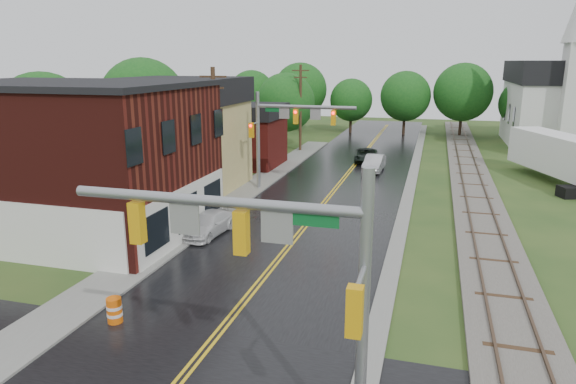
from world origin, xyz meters
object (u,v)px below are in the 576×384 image
at_px(tree_left_b, 145,104).
at_px(construction_barrel, 114,310).
at_px(utility_pole_c, 300,107).
at_px(tree_left_e, 287,104).
at_px(pickup_white, 208,224).
at_px(sedan_silver, 374,163).
at_px(suv_dark, 366,155).
at_px(semi_trailer, 563,156).
at_px(traffic_signal_far, 286,124).
at_px(tree_left_a, 45,122).
at_px(brick_building, 69,158).
at_px(tree_left_c, 223,110).
at_px(church, 563,95).
at_px(utility_pole_b, 215,135).
at_px(traffic_signal_near, 273,257).

distance_m(tree_left_b, construction_barrel, 29.69).
bearing_deg(utility_pole_c, tree_left_e, 137.16).
distance_m(utility_pole_c, pickup_white, 28.17).
xyz_separation_m(utility_pole_c, sedan_silver, (8.82, -8.32, -4.02)).
bearing_deg(pickup_white, suv_dark, 82.34).
bearing_deg(semi_trailer, traffic_signal_far, -158.20).
height_order(tree_left_a, construction_barrel, tree_left_a).
height_order(brick_building, tree_left_c, brick_building).
relative_size(traffic_signal_far, tree_left_e, 0.90).
distance_m(tree_left_e, pickup_white, 30.27).
distance_m(church, utility_pole_c, 28.54).
bearing_deg(utility_pole_b, sedan_silver, 57.18).
distance_m(tree_left_e, suv_dark, 12.18).
xyz_separation_m(traffic_signal_far, sedan_silver, (5.49, 8.68, -4.27)).
bearing_deg(tree_left_c, construction_barrel, -73.68).
distance_m(traffic_signal_near, tree_left_a, 30.66).
xyz_separation_m(church, semi_trailer, (-3.40, -18.71, -3.59)).
height_order(utility_pole_b, tree_left_e, utility_pole_b).
bearing_deg(tree_left_a, tree_left_b, 78.69).
xyz_separation_m(brick_building, sedan_silver, (14.50, 20.68, -3.45)).
distance_m(church, sedan_silver, 25.99).
height_order(utility_pole_b, semi_trailer, utility_pole_b).
bearing_deg(tree_left_c, traffic_signal_near, -65.44).
height_order(suv_dark, construction_barrel, suv_dark).
xyz_separation_m(pickup_white, construction_barrel, (0.83, -10.03, -0.12)).
height_order(traffic_signal_near, sedan_silver, traffic_signal_near).
relative_size(traffic_signal_near, pickup_white, 1.75).
distance_m(brick_building, semi_trailer, 35.36).
relative_size(utility_pole_c, semi_trailer, 0.75).
xyz_separation_m(tree_left_c, sedan_silver, (15.87, -4.22, -3.81)).
bearing_deg(sedan_silver, semi_trailer, -0.18).
bearing_deg(church, utility_pole_b, -130.18).
bearing_deg(tree_left_c, tree_left_a, -108.43).
xyz_separation_m(tree_left_b, pickup_white, (13.05, -15.70, -5.11)).
bearing_deg(church, utility_pole_c, -160.03).
relative_size(church, suv_dark, 4.38).
distance_m(pickup_white, semi_trailer, 28.55).
bearing_deg(church, tree_left_a, -141.37).
height_order(tree_left_c, pickup_white, tree_left_c).
xyz_separation_m(brick_building, utility_pole_b, (5.68, 7.00, 0.57)).
bearing_deg(utility_pole_c, traffic_signal_far, -78.91).
bearing_deg(tree_left_a, pickup_white, -20.74).
bearing_deg(tree_left_e, semi_trailer, -23.13).
height_order(church, tree_left_a, church).
distance_m(traffic_signal_far, suv_dark, 14.12).
bearing_deg(suv_dark, utility_pole_c, 144.70).
xyz_separation_m(utility_pole_c, pickup_white, (2.00, -27.80, -4.11)).
relative_size(tree_left_a, suv_dark, 1.90).
relative_size(utility_pole_b, semi_trailer, 0.75).
distance_m(utility_pole_c, tree_left_e, 2.79).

